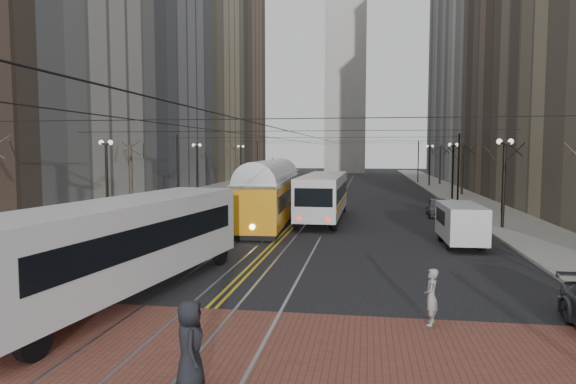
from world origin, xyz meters
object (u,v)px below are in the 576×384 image
(clock_tower, at_px, (347,13))
(cargo_van, at_px, (461,225))
(streetcar, at_px, (270,200))
(pedestrian_a, at_px, (190,345))
(transit_bus, at_px, (123,249))
(rear_bus, at_px, (323,197))
(pedestrian_b, at_px, (431,297))
(sedan_grey, at_px, (438,207))
(pedestrian_d, at_px, (105,280))

(clock_tower, height_order, cargo_van, clock_tower)
(clock_tower, distance_m, streetcar, 90.62)
(streetcar, bearing_deg, pedestrian_a, -86.17)
(pedestrian_a, bearing_deg, streetcar, -13.69)
(transit_bus, xyz_separation_m, rear_bus, (5.30, 21.02, -0.02))
(streetcar, bearing_deg, cargo_van, -31.62)
(streetcar, distance_m, pedestrian_b, 21.40)
(clock_tower, relative_size, pedestrian_b, 39.41)
(sedan_grey, relative_size, pedestrian_a, 2.18)
(clock_tower, distance_m, sedan_grey, 85.97)
(rear_bus, distance_m, pedestrian_b, 23.10)
(streetcar, relative_size, sedan_grey, 3.42)
(rear_bus, xyz_separation_m, sedan_grey, (8.70, 3.27, -0.94))
(transit_bus, height_order, streetcar, streetcar)
(clock_tower, xyz_separation_m, streetcar, (-1.66, -83.89, -34.24))
(streetcar, distance_m, pedestrian_a, 24.79)
(pedestrian_d, bearing_deg, clock_tower, -5.78)
(transit_bus, bearing_deg, rear_bus, 83.64)
(transit_bus, relative_size, pedestrian_a, 6.90)
(pedestrian_d, bearing_deg, streetcar, -8.94)
(cargo_van, bearing_deg, pedestrian_a, -116.57)
(pedestrian_d, bearing_deg, cargo_van, -49.22)
(cargo_van, bearing_deg, pedestrian_d, -136.32)
(clock_tower, bearing_deg, sedan_grey, -82.30)
(pedestrian_a, relative_size, pedestrian_b, 1.17)
(clock_tower, xyz_separation_m, rear_bus, (1.80, -80.98, -34.29))
(clock_tower, xyz_separation_m, pedestrian_b, (6.88, -103.50, -35.11))
(clock_tower, distance_m, transit_bus, 107.66)
(clock_tower, bearing_deg, pedestrian_d, -91.87)
(clock_tower, distance_m, pedestrian_d, 109.31)
(cargo_van, height_order, pedestrian_b, cargo_van)
(rear_bus, relative_size, sedan_grey, 3.00)
(pedestrian_b, relative_size, pedestrian_d, 0.90)
(clock_tower, relative_size, sedan_grey, 15.48)
(transit_bus, xyz_separation_m, cargo_van, (13.50, 11.74, -0.56))
(cargo_van, height_order, pedestrian_d, cargo_van)
(rear_bus, bearing_deg, streetcar, -139.19)
(clock_tower, bearing_deg, transit_bus, -91.97)
(sedan_grey, bearing_deg, pedestrian_a, -103.95)
(streetcar, bearing_deg, rear_bus, 37.18)
(sedan_grey, height_order, pedestrian_d, pedestrian_d)
(pedestrian_b, bearing_deg, transit_bus, -87.74)
(sedan_grey, bearing_deg, transit_bus, -117.23)
(sedan_grey, distance_m, pedestrian_a, 32.14)
(pedestrian_a, bearing_deg, transit_bus, 15.83)
(streetcar, xyz_separation_m, pedestrian_a, (2.93, -24.61, -0.73))
(cargo_van, relative_size, pedestrian_d, 2.72)
(pedestrian_a, bearing_deg, clock_tower, -19.81)
(pedestrian_d, bearing_deg, sedan_grey, -32.20)
(cargo_van, bearing_deg, clock_tower, 95.31)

